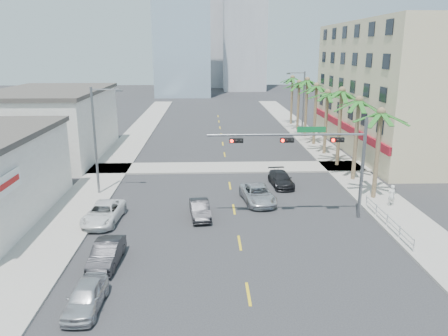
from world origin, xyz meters
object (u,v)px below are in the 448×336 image
(traffic_signal_mast, at_px, (319,151))
(pedestrian, at_px, (391,195))
(car_parked_far, at_px, (104,213))
(car_lane_right, at_px, (281,179))
(car_parked_mid, at_px, (107,254))
(car_lane_left, at_px, (200,209))
(car_lane_center, at_px, (258,194))
(car_parked_near, at_px, (86,297))

(traffic_signal_mast, relative_size, pedestrian, 6.64)
(car_parked_far, xyz_separation_m, car_lane_right, (13.98, 7.99, -0.04))
(car_lane_right, bearing_deg, car_parked_mid, -134.68)
(traffic_signal_mast, distance_m, car_lane_right, 9.13)
(traffic_signal_mast, relative_size, car_parked_mid, 2.77)
(traffic_signal_mast, distance_m, pedestrian, 7.88)
(car_lane_left, bearing_deg, car_lane_right, 39.24)
(car_lane_center, bearing_deg, traffic_signal_mast, -50.68)
(car_parked_mid, relative_size, car_lane_right, 0.93)
(traffic_signal_mast, bearing_deg, car_lane_right, 98.67)
(traffic_signal_mast, bearing_deg, car_parked_near, -141.19)
(car_lane_left, height_order, pedestrian, pedestrian)
(car_parked_near, height_order, pedestrian, pedestrian)
(car_lane_center, bearing_deg, pedestrian, -15.80)
(traffic_signal_mast, bearing_deg, pedestrian, 17.61)
(traffic_signal_mast, relative_size, car_lane_center, 2.28)
(car_parked_near, distance_m, car_parked_far, 10.95)
(traffic_signal_mast, height_order, car_parked_mid, traffic_signal_mast)
(car_parked_far, relative_size, pedestrian, 2.89)
(car_lane_center, height_order, pedestrian, pedestrian)
(car_parked_mid, relative_size, pedestrian, 2.40)
(pedestrian, bearing_deg, car_lane_right, -46.61)
(car_parked_far, relative_size, car_lane_center, 0.99)
(car_parked_mid, xyz_separation_m, car_lane_center, (9.80, 10.07, 0.02))
(car_parked_far, height_order, car_lane_left, car_parked_far)
(car_lane_center, xyz_separation_m, pedestrian, (10.21, -1.56, 0.31))
(car_lane_right, bearing_deg, car_parked_near, -127.27)
(car_parked_near, xyz_separation_m, car_lane_left, (5.22, 11.47, -0.02))
(car_lane_center, relative_size, pedestrian, 2.92)
(car_lane_right, bearing_deg, car_lane_left, -138.18)
(car_lane_left, xyz_separation_m, pedestrian, (14.80, 1.50, 0.36))
(car_parked_near, relative_size, pedestrian, 2.26)
(car_parked_mid, bearing_deg, car_lane_right, 51.77)
(car_parked_mid, bearing_deg, car_lane_left, 55.88)
(car_parked_mid, bearing_deg, car_parked_far, 106.61)
(car_lane_left, distance_m, pedestrian, 14.88)
(car_parked_far, bearing_deg, car_lane_left, 9.73)
(car_parked_far, xyz_separation_m, car_lane_left, (6.82, 0.64, -0.05))
(car_parked_near, bearing_deg, pedestrian, 34.32)
(traffic_signal_mast, bearing_deg, car_parked_far, -179.63)
(car_lane_center, distance_m, car_lane_right, 5.01)
(car_parked_near, relative_size, car_lane_left, 1.00)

